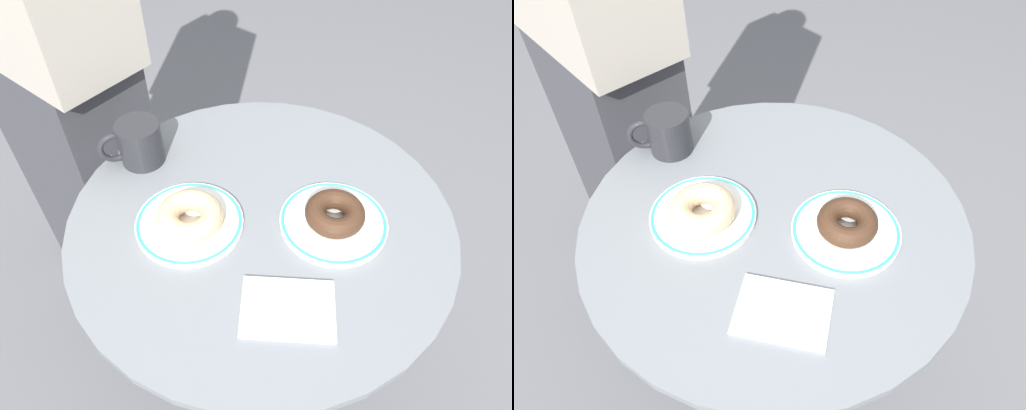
{
  "view_description": "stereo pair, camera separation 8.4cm",
  "coord_description": "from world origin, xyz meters",
  "views": [
    {
      "loc": [
        -0.03,
        -0.56,
        1.39
      ],
      "look_at": [
        -0.01,
        0.0,
        0.76
      ],
      "focal_mm": 33.03,
      "sensor_mm": 36.0,
      "label": 1
    },
    {
      "loc": [
        0.06,
        -0.56,
        1.39
      ],
      "look_at": [
        -0.01,
        0.0,
        0.76
      ],
      "focal_mm": 33.03,
      "sensor_mm": 36.0,
      "label": 2
    }
  ],
  "objects": [
    {
      "name": "paper_napkin",
      "position": [
        0.03,
        -0.19,
        0.74
      ],
      "size": [
        0.16,
        0.12,
        0.01
      ],
      "primitive_type": "cube",
      "rotation": [
        0.0,
        0.0,
        -0.1
      ],
      "color": "white",
      "rests_on": "cafe_table"
    },
    {
      "name": "plate_left",
      "position": [
        -0.13,
        -0.02,
        0.74
      ],
      "size": [
        0.19,
        0.19,
        0.01
      ],
      "color": "white",
      "rests_on": "cafe_table"
    },
    {
      "name": "donut_chocolate",
      "position": [
        0.13,
        -0.02,
        0.76
      ],
      "size": [
        0.12,
        0.12,
        0.04
      ],
      "primitive_type": "torus",
      "rotation": [
        0.0,
        0.0,
        4.54
      ],
      "color": "#422819",
      "rests_on": "plate_right"
    },
    {
      "name": "cafe_table",
      "position": [
        0.0,
        0.0,
        0.51
      ],
      "size": [
        0.71,
        0.71,
        0.73
      ],
      "color": "slate",
      "rests_on": "ground"
    },
    {
      "name": "ground_plane",
      "position": [
        0.0,
        0.0,
        -0.01
      ],
      "size": [
        7.0,
        7.0,
        0.02
      ],
      "primitive_type": "cube",
      "color": "slate"
    },
    {
      "name": "coffee_mug",
      "position": [
        -0.24,
        0.16,
        0.78
      ],
      "size": [
        0.12,
        0.09,
        0.09
      ],
      "color": "#28282D",
      "rests_on": "cafe_table"
    },
    {
      "name": "person_figure",
      "position": [
        -0.45,
        0.39,
        0.78
      ],
      "size": [
        0.46,
        0.44,
        1.6
      ],
      "color": "#3D3D42",
      "rests_on": "ground"
    },
    {
      "name": "plate_right",
      "position": [
        0.13,
        -0.02,
        0.74
      ],
      "size": [
        0.19,
        0.19,
        0.01
      ],
      "color": "white",
      "rests_on": "cafe_table"
    },
    {
      "name": "donut_glazed",
      "position": [
        -0.13,
        -0.02,
        0.76
      ],
      "size": [
        0.17,
        0.17,
        0.04
      ],
      "primitive_type": "torus",
      "rotation": [
        0.0,
        0.0,
        3.95
      ],
      "color": "#E0B789",
      "rests_on": "plate_left"
    }
  ]
}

